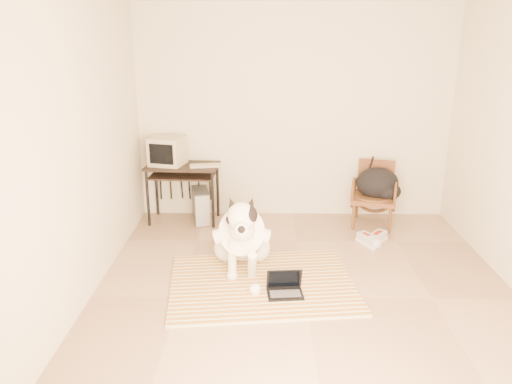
{
  "coord_description": "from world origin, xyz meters",
  "views": [
    {
      "loc": [
        -0.4,
        -4.1,
        2.37
      ],
      "look_at": [
        -0.47,
        0.52,
        0.86
      ],
      "focal_mm": 35.0,
      "sensor_mm": 36.0,
      "label": 1
    }
  ],
  "objects_px": {
    "laptop": "(285,288)",
    "computer_desk": "(183,173)",
    "rattan_chair": "(374,194)",
    "pc_tower": "(201,206)",
    "crt_monitor": "(168,151)",
    "backpack": "(379,184)",
    "dog": "(242,237)"
  },
  "relations": [
    {
      "from": "computer_desk",
      "to": "rattan_chair",
      "type": "height_order",
      "value": "rattan_chair"
    },
    {
      "from": "laptop",
      "to": "crt_monitor",
      "type": "relative_size",
      "value": 0.74
    },
    {
      "from": "laptop",
      "to": "pc_tower",
      "type": "distance_m",
      "value": 2.16
    },
    {
      "from": "crt_monitor",
      "to": "laptop",
      "type": "bearing_deg",
      "value": -54.01
    },
    {
      "from": "dog",
      "to": "computer_desk",
      "type": "distance_m",
      "value": 1.62
    },
    {
      "from": "crt_monitor",
      "to": "rattan_chair",
      "type": "distance_m",
      "value": 2.66
    },
    {
      "from": "laptop",
      "to": "rattan_chair",
      "type": "bearing_deg",
      "value": 56.86
    },
    {
      "from": "dog",
      "to": "laptop",
      "type": "distance_m",
      "value": 0.73
    },
    {
      "from": "crt_monitor",
      "to": "rattan_chair",
      "type": "relative_size",
      "value": 0.59
    },
    {
      "from": "laptop",
      "to": "rattan_chair",
      "type": "xyz_separation_m",
      "value": [
        1.2,
        1.83,
        0.32
      ]
    },
    {
      "from": "computer_desk",
      "to": "pc_tower",
      "type": "relative_size",
      "value": 1.93
    },
    {
      "from": "backpack",
      "to": "dog",
      "type": "bearing_deg",
      "value": -143.0
    },
    {
      "from": "dog",
      "to": "backpack",
      "type": "bearing_deg",
      "value": 37.0
    },
    {
      "from": "crt_monitor",
      "to": "computer_desk",
      "type": "bearing_deg",
      "value": -10.66
    },
    {
      "from": "crt_monitor",
      "to": "backpack",
      "type": "relative_size",
      "value": 0.87
    },
    {
      "from": "dog",
      "to": "pc_tower",
      "type": "bearing_deg",
      "value": 113.12
    },
    {
      "from": "dog",
      "to": "rattan_chair",
      "type": "relative_size",
      "value": 1.55
    },
    {
      "from": "dog",
      "to": "backpack",
      "type": "relative_size",
      "value": 2.29
    },
    {
      "from": "crt_monitor",
      "to": "pc_tower",
      "type": "xyz_separation_m",
      "value": [
        0.4,
        -0.03,
        -0.72
      ]
    },
    {
      "from": "dog",
      "to": "laptop",
      "type": "height_order",
      "value": "dog"
    },
    {
      "from": "laptop",
      "to": "computer_desk",
      "type": "relative_size",
      "value": 0.38
    },
    {
      "from": "pc_tower",
      "to": "laptop",
      "type": "bearing_deg",
      "value": -62.18
    },
    {
      "from": "pc_tower",
      "to": "backpack",
      "type": "height_order",
      "value": "backpack"
    },
    {
      "from": "crt_monitor",
      "to": "rattan_chair",
      "type": "xyz_separation_m",
      "value": [
        2.6,
        -0.1,
        -0.52
      ]
    },
    {
      "from": "dog",
      "to": "computer_desk",
      "type": "height_order",
      "value": "dog"
    },
    {
      "from": "laptop",
      "to": "rattan_chair",
      "type": "distance_m",
      "value": 2.21
    },
    {
      "from": "laptop",
      "to": "computer_desk",
      "type": "distance_m",
      "value": 2.33
    },
    {
      "from": "computer_desk",
      "to": "dog",
      "type": "bearing_deg",
      "value": -59.54
    },
    {
      "from": "dog",
      "to": "crt_monitor",
      "type": "height_order",
      "value": "crt_monitor"
    },
    {
      "from": "dog",
      "to": "rattan_chair",
      "type": "distance_m",
      "value": 2.08
    },
    {
      "from": "pc_tower",
      "to": "rattan_chair",
      "type": "relative_size",
      "value": 0.6
    },
    {
      "from": "laptop",
      "to": "crt_monitor",
      "type": "bearing_deg",
      "value": 125.99
    }
  ]
}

